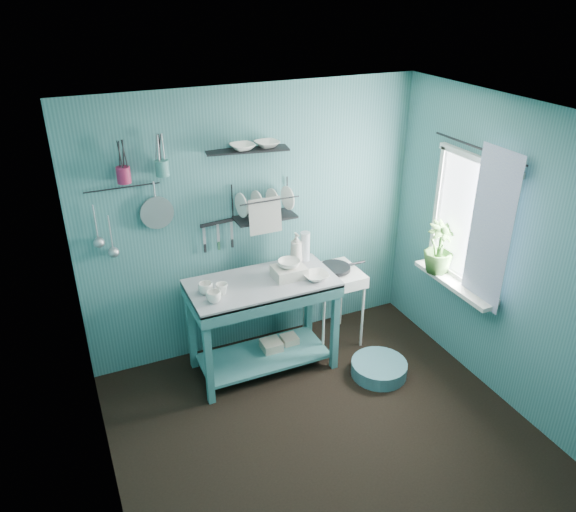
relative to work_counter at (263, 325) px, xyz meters
name	(u,v)px	position (x,y,z in m)	size (l,w,h in m)	color
floor	(326,435)	(0.12, -1.02, -0.46)	(3.20, 3.20, 0.00)	black
ceiling	(338,122)	(0.12, -1.02, 2.04)	(3.20, 3.20, 0.00)	silver
wall_back	(254,223)	(0.12, 0.48, 0.79)	(3.20, 3.20, 0.00)	#366D6F
wall_front	(478,448)	(0.12, -2.52, 0.79)	(3.20, 3.20, 0.00)	#366D6F
wall_left	(93,357)	(-1.48, -1.02, 0.79)	(3.00, 3.00, 0.00)	#366D6F
wall_right	(507,258)	(1.72, -1.02, 0.79)	(3.00, 3.00, 0.00)	#366D6F
work_counter	(263,325)	(0.00, 0.00, 0.00)	(1.29, 0.64, 0.91)	#387577
mug_left	(214,297)	(-0.48, -0.16, 0.50)	(0.12, 0.12, 0.10)	white
mug_mid	(222,289)	(-0.38, -0.06, 0.50)	(0.10, 0.10, 0.09)	white
mug_right	(206,288)	(-0.50, 0.00, 0.50)	(0.12, 0.12, 0.10)	white
wash_tub	(289,272)	(0.25, -0.02, 0.51)	(0.28, 0.22, 0.10)	beige
tub_bowl	(289,264)	(0.25, -0.02, 0.59)	(0.20, 0.20, 0.06)	white
soap_bottle	(296,248)	(0.42, 0.20, 0.60)	(0.12, 0.12, 0.30)	beige
water_bottle	(305,246)	(0.52, 0.22, 0.60)	(0.09, 0.09, 0.28)	#B5BFC9
counter_bowl	(316,276)	(0.45, -0.15, 0.48)	(0.22, 0.22, 0.05)	white
hotplate_stand	(333,306)	(0.79, 0.13, -0.07)	(0.48, 0.48, 0.77)	white
frying_pan	(335,268)	(0.79, 0.13, 0.35)	(0.30, 0.30, 0.04)	black
knife_strip	(217,223)	(-0.24, 0.45, 0.87)	(0.32, 0.02, 0.03)	black
dish_rack	(265,202)	(0.18, 0.35, 1.04)	(0.55, 0.24, 0.32)	black
upper_shelf	(247,150)	(0.04, 0.38, 1.52)	(0.70, 0.18, 0.01)	black
shelf_bowl_left	(242,137)	(0.00, 0.38, 1.63)	(0.21, 0.21, 0.05)	white
shelf_bowl_right	(267,135)	(0.22, 0.38, 1.63)	(0.20, 0.20, 0.05)	white
utensil_cup_magenta	(124,175)	(-0.98, 0.40, 1.43)	(0.11, 0.11, 0.13)	#991C44
utensil_cup_teal	(162,168)	(-0.68, 0.40, 1.45)	(0.11, 0.11, 0.13)	#3C7D77
colander	(157,213)	(-0.75, 0.43, 1.06)	(0.28, 0.28, 0.03)	#A6A9AE
ladle_outer	(95,222)	(-1.25, 0.44, 1.06)	(0.01, 0.01, 0.30)	#A6A9AE
ladle_inner	(110,233)	(-1.15, 0.44, 0.95)	(0.01, 0.01, 0.30)	#A6A9AE
hook_rail	(122,188)	(-1.00, 0.45, 1.31)	(0.01, 0.01, 0.60)	black
window_glass	(470,222)	(1.71, -0.57, 0.94)	(1.10, 1.10, 0.00)	white
windowsill	(453,284)	(1.62, -0.57, 0.35)	(0.16, 0.95, 0.04)	white
curtain	(490,230)	(1.64, -0.87, 0.99)	(1.35, 1.35, 0.00)	silver
curtain_rod	(478,148)	(1.66, -0.57, 1.59)	(0.02, 0.02, 1.05)	black
potted_plant	(439,248)	(1.60, -0.34, 0.62)	(0.27, 0.27, 0.48)	#315A24
storage_tin_large	(271,351)	(0.10, 0.05, -0.35)	(0.18, 0.18, 0.22)	tan
storage_tin_small	(289,345)	(0.30, 0.08, -0.36)	(0.15, 0.15, 0.20)	tan
floor_basin	(379,368)	(0.92, -0.54, -0.39)	(0.51, 0.51, 0.13)	#40737F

